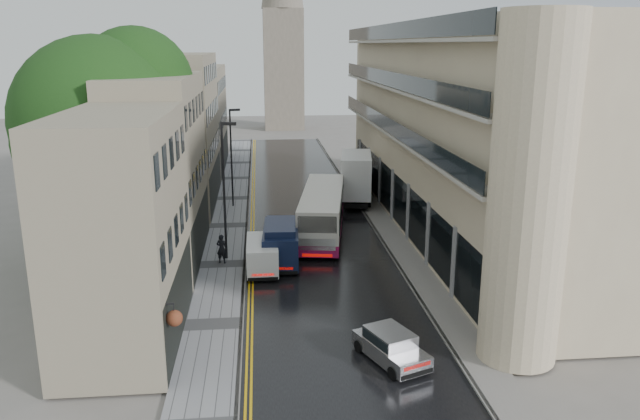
{
  "coord_description": "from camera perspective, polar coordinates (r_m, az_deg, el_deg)",
  "views": [
    {
      "loc": [
        -3.5,
        -16.36,
        12.82
      ],
      "look_at": [
        -0.13,
        18.0,
        3.63
      ],
      "focal_mm": 35.0,
      "sensor_mm": 36.0,
      "label": 1
    }
  ],
  "objects": [
    {
      "name": "modern_block",
      "position": [
        44.94,
        12.42,
        7.12
      ],
      "size": [
        8.0,
        40.0,
        14.0
      ],
      "primitive_type": null,
      "color": "beige",
      "rests_on": "ground"
    },
    {
      "name": "lamp_post_far",
      "position": [
        50.34,
        -8.1,
        4.68
      ],
      "size": [
        0.89,
        0.47,
        7.78
      ],
      "primitive_type": null,
      "rotation": [
        0.0,
        0.0,
        0.33
      ],
      "color": "black",
      "rests_on": "left_sidewalk"
    },
    {
      "name": "left_sidewalk",
      "position": [
        45.74,
        -8.33,
        -1.45
      ],
      "size": [
        2.7,
        85.0,
        0.12
      ],
      "primitive_type": "cube",
      "color": "gray",
      "rests_on": "ground"
    },
    {
      "name": "road",
      "position": [
        45.83,
        -1.01,
        -1.32
      ],
      "size": [
        9.0,
        85.0,
        0.02
      ],
      "primitive_type": "cube",
      "color": "black",
      "rests_on": "ground"
    },
    {
      "name": "pedestrian",
      "position": [
        37.74,
        -8.98,
        -3.52
      ],
      "size": [
        0.75,
        0.62,
        1.77
      ],
      "primitive_type": "imported",
      "rotation": [
        0.0,
        0.0,
        2.79
      ],
      "color": "black",
      "rests_on": "left_sidewalk"
    },
    {
      "name": "cream_bus",
      "position": [
        39.93,
        -1.75,
        -1.44
      ],
      "size": [
        4.37,
        11.75,
        3.13
      ],
      "primitive_type": null,
      "rotation": [
        0.0,
        0.0,
        -0.16
      ],
      "color": "beige",
      "rests_on": "road"
    },
    {
      "name": "silver_hatchback",
      "position": [
        25.35,
        6.76,
        -13.75
      ],
      "size": [
        2.88,
        4.01,
        1.38
      ],
      "primitive_type": null,
      "rotation": [
        0.0,
        0.0,
        0.39
      ],
      "color": "#A4A4A9",
      "rests_on": "road"
    },
    {
      "name": "right_sidewalk",
      "position": [
        46.54,
        5.64,
        -1.08
      ],
      "size": [
        1.8,
        85.0,
        0.12
      ],
      "primitive_type": "cube",
      "color": "slate",
      "rests_on": "ground"
    },
    {
      "name": "lamp_post_near",
      "position": [
        37.66,
        -8.77,
        1.61
      ],
      "size": [
        0.96,
        0.43,
        8.31
      ],
      "primitive_type": null,
      "rotation": [
        0.0,
        0.0,
        -0.25
      ],
      "color": "black",
      "rests_on": "left_sidewalk"
    },
    {
      "name": "white_van",
      "position": [
        35.07,
        -6.61,
        -4.97
      ],
      "size": [
        1.78,
        4.13,
        1.87
      ],
      "primitive_type": null,
      "rotation": [
        0.0,
        0.0,
        0.0
      ],
      "color": "white",
      "rests_on": "road"
    },
    {
      "name": "white_lorry",
      "position": [
        50.16,
        2.05,
        2.57
      ],
      "size": [
        3.59,
        8.23,
        4.18
      ],
      "primitive_type": null,
      "rotation": [
        0.0,
        0.0,
        -0.15
      ],
      "color": "silver",
      "rests_on": "road"
    },
    {
      "name": "tree_near",
      "position": [
        37.92,
        -19.35,
        5.15
      ],
      "size": [
        10.56,
        10.56,
        13.89
      ],
      "primitive_type": null,
      "color": "black",
      "rests_on": "ground"
    },
    {
      "name": "tree_far",
      "position": [
        50.56,
        -15.58,
        6.88
      ],
      "size": [
        9.24,
        9.24,
        12.46
      ],
      "primitive_type": null,
      "color": "black",
      "rests_on": "ground"
    },
    {
      "name": "old_shop_row",
      "position": [
        47.24,
        -12.86,
        6.24
      ],
      "size": [
        4.5,
        56.0,
        12.0
      ],
      "primitive_type": null,
      "color": "gray",
      "rests_on": "ground"
    },
    {
      "name": "navy_van",
      "position": [
        35.91,
        -5.17,
        -3.8
      ],
      "size": [
        2.34,
        5.27,
        2.64
      ],
      "primitive_type": null,
      "rotation": [
        0.0,
        0.0,
        -0.05
      ],
      "color": "#0E1733",
      "rests_on": "road"
    }
  ]
}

